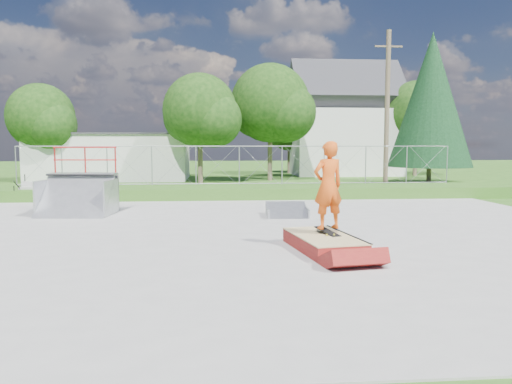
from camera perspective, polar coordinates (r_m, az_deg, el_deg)
ground at (r=12.88m, az=0.47°, el=-5.10°), size 120.00×120.00×0.00m
concrete_pad at (r=12.87m, az=0.47°, el=-5.01°), size 20.00×16.00×0.04m
grass_berm at (r=22.24m, az=-1.79°, el=0.01°), size 24.00×3.00×0.50m
grind_box at (r=11.19m, az=7.69°, el=-5.82°), size 1.52×2.55×0.36m
quarter_pipe at (r=17.50m, az=-19.86°, el=1.14°), size 2.44×2.12×2.28m
flat_bank_ramp at (r=16.27m, az=3.56°, el=-2.17°), size 1.39×1.47×0.41m
skateboard at (r=11.35m, az=8.17°, el=-4.53°), size 0.49×0.82×0.13m
skater at (r=11.22m, az=8.24°, el=0.39°), size 0.82×0.66×1.96m
concrete_stairs at (r=22.62m, az=-23.71°, el=0.02°), size 1.50×1.60×0.80m
chain_link_fence at (r=23.15m, az=-1.92°, el=3.07°), size 20.00×0.06×1.80m
utility_building_flat at (r=35.28m, az=-16.02°, el=3.84°), size 10.00×6.00×3.00m
gable_house at (r=39.95m, az=10.02°, el=7.48°), size 8.40×6.08×8.94m
utility_pole at (r=26.14m, az=14.74°, el=8.87°), size 0.24×0.24×8.00m
tree_left_near at (r=30.50m, az=-5.98°, el=8.95°), size 4.76×4.48×6.65m
tree_center at (r=32.75m, az=2.16°, el=9.80°), size 5.44×5.12×7.60m
tree_left_far at (r=34.17m, az=-23.10°, el=7.66°), size 4.42×4.16×6.18m
tree_right_far at (r=39.62m, az=18.32°, el=8.33°), size 5.10×4.80×7.12m
tree_back_mid at (r=40.98m, az=4.18°, el=7.21°), size 4.08×3.84×5.70m
conifer_tree at (r=32.51m, az=19.39°, el=9.89°), size 5.04×5.04×9.10m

